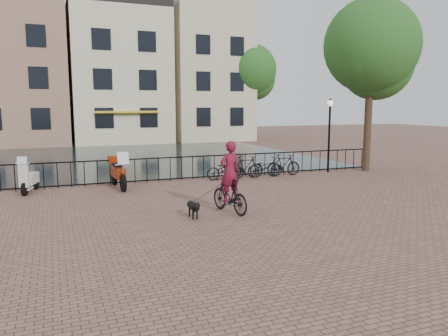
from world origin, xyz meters
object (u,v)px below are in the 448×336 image
object	(u,v)px
dog	(193,209)
motorcycle	(118,169)
lamp_post	(330,123)
scooter	(30,173)
cyclist	(230,181)

from	to	relation	value
dog	motorcycle	xyz separation A→B (m)	(-1.35, 5.39, 0.50)
dog	motorcycle	distance (m)	5.58
motorcycle	dog	bearing A→B (deg)	-80.11
lamp_post	dog	distance (m)	10.66
scooter	lamp_post	bearing A→B (deg)	16.20
motorcycle	cyclist	bearing A→B (deg)	-68.00
lamp_post	scooter	size ratio (longest dim) A/B	2.13
cyclist	dog	bearing A→B (deg)	-3.83
cyclist	scooter	bearing A→B (deg)	-56.75
lamp_post	scooter	distance (m)	13.26
cyclist	lamp_post	bearing A→B (deg)	-155.43
dog	lamp_post	bearing A→B (deg)	35.49
lamp_post	cyclist	bearing A→B (deg)	-142.67
cyclist	motorcycle	world-z (taller)	cyclist
motorcycle	scooter	bearing A→B (deg)	170.01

